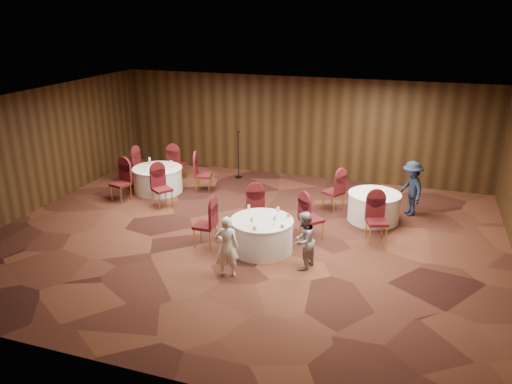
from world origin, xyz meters
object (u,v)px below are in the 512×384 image
(table_left, at_px, (158,179))
(mic_stand, at_px, (238,164))
(woman_a, at_px, (227,246))
(table_right, at_px, (374,207))
(woman_b, at_px, (303,241))
(table_main, at_px, (262,235))
(man_c, at_px, (411,188))

(table_left, relative_size, mic_stand, 0.95)
(mic_stand, height_order, woman_a, mic_stand)
(table_right, distance_m, woman_b, 3.27)
(table_main, xyz_separation_m, man_c, (3.08, 3.23, 0.36))
(woman_a, relative_size, man_c, 0.89)
(table_right, xyz_separation_m, woman_a, (-2.53, -3.85, 0.28))
(mic_stand, xyz_separation_m, man_c, (5.39, -1.46, 0.30))
(woman_a, bearing_deg, table_right, -135.27)
(mic_stand, relative_size, man_c, 1.04)
(table_main, height_order, table_right, same)
(table_left, height_order, mic_stand, mic_stand)
(woman_b, bearing_deg, table_main, -101.94)
(man_c, bearing_deg, woman_a, -64.65)
(table_right, xyz_separation_m, man_c, (0.86, 0.70, 0.36))
(woman_b, bearing_deg, table_left, -107.55)
(table_right, relative_size, mic_stand, 0.87)
(table_left, height_order, woman_b, woman_b)
(mic_stand, bearing_deg, man_c, -15.19)
(man_c, bearing_deg, table_right, -78.83)
(table_main, distance_m, mic_stand, 5.23)
(woman_a, bearing_deg, table_left, -58.35)
(table_left, xyz_separation_m, man_c, (7.21, 0.53, 0.36))
(table_main, bearing_deg, woman_a, -103.34)
(table_right, distance_m, woman_a, 4.61)
(table_main, xyz_separation_m, woman_a, (-0.31, -1.32, 0.28))
(table_left, relative_size, man_c, 0.99)
(table_main, relative_size, man_c, 0.97)
(woman_a, xyz_separation_m, man_c, (3.39, 4.55, 0.08))
(woman_a, bearing_deg, table_main, -115.29)
(table_main, relative_size, woman_a, 1.09)
(table_left, bearing_deg, mic_stand, 47.69)
(table_main, relative_size, mic_stand, 0.93)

